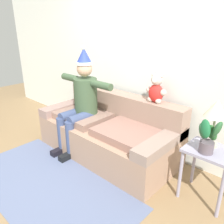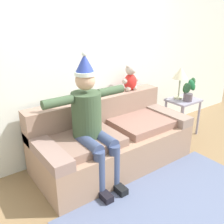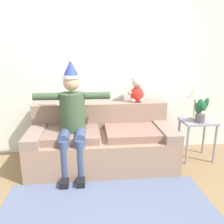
# 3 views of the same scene
# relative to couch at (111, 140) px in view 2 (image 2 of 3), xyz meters

# --- Properties ---
(ground_plane) EXTENTS (10.00, 10.00, 0.00)m
(ground_plane) POSITION_rel_couch_xyz_m (0.00, -1.00, -0.33)
(ground_plane) COLOR olive
(back_wall) EXTENTS (7.00, 0.10, 2.70)m
(back_wall) POSITION_rel_couch_xyz_m (0.00, 0.55, 1.02)
(back_wall) COLOR white
(back_wall) RESTS_ON ground_plane
(couch) EXTENTS (2.03, 0.94, 0.84)m
(couch) POSITION_rel_couch_xyz_m (0.00, 0.00, 0.00)
(couch) COLOR #A17E66
(couch) RESTS_ON ground_plane
(person_seated) EXTENTS (1.02, 0.77, 1.53)m
(person_seated) POSITION_rel_couch_xyz_m (-0.40, -0.17, 0.45)
(person_seated) COLOR #3C5338
(person_seated) RESTS_ON ground_plane
(teddy_bear) EXTENTS (0.29, 0.17, 0.38)m
(teddy_bear) POSITION_rel_couch_xyz_m (0.56, 0.29, 0.69)
(teddy_bear) COLOR red
(teddy_bear) RESTS_ON couch
(side_table) EXTENTS (0.48, 0.40, 0.61)m
(side_table) POSITION_rel_couch_xyz_m (1.44, -0.00, 0.16)
(side_table) COLOR #9390A7
(side_table) RESTS_ON ground_plane
(table_lamp) EXTENTS (0.24, 0.24, 0.51)m
(table_lamp) POSITION_rel_couch_xyz_m (1.40, 0.08, 0.67)
(table_lamp) COLOR #BDBB98
(table_lamp) RESTS_ON side_table
(potted_plant) EXTENTS (0.24, 0.25, 0.38)m
(potted_plant) POSITION_rel_couch_xyz_m (1.42, -0.09, 0.46)
(potted_plant) COLOR #5F535C
(potted_plant) RESTS_ON side_table
(area_rug) EXTENTS (2.28, 1.11, 0.01)m
(area_rug) POSITION_rel_couch_xyz_m (0.00, -1.07, -0.32)
(area_rug) COLOR slate
(area_rug) RESTS_ON ground_plane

